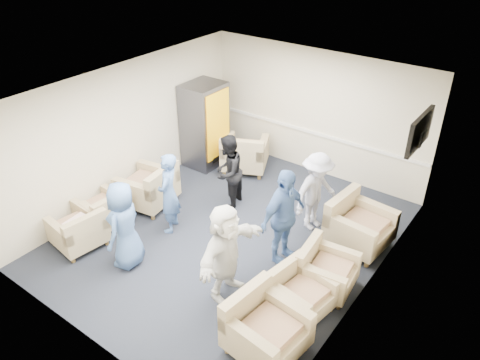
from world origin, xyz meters
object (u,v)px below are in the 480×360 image
Objects in this scene: armchair_left_near at (80,232)px; vending_machine at (205,125)px; armchair_right_midfar at (324,271)px; person_mid_right at (283,217)px; armchair_corner at (244,155)px; armchair_right_far at (357,226)px; person_front_left at (124,225)px; person_front_right at (226,252)px; armchair_left_far at (150,189)px; armchair_right_near at (263,329)px; person_back_left at (228,172)px; armchair_right_midnear at (299,293)px; person_back_right at (316,192)px; person_mid_left at (169,193)px; armchair_left_mid at (105,212)px.

armchair_left_near is 3.69m from vending_machine.
person_mid_right reaches higher than armchair_right_midfar.
armchair_left_near is at bearing 54.12° from armchair_corner.
armchair_right_far is 0.82× the size of armchair_corner.
person_front_right is at bearing 86.74° from person_front_left.
armchair_left_far is 4.03m from armchair_right_near.
armchair_right_midnear is at bearing 45.41° from person_back_left.
person_back_right is at bearing -13.09° from vending_machine.
armchair_left_far is (0.03, 1.64, 0.06)m from armchair_left_near.
armchair_right_midnear is (0.02, 0.90, -0.06)m from armchair_right_near.
person_mid_left is 1.29m from person_back_left.
armchair_right_far is 0.55× the size of vending_machine.
armchair_right_midfar is 0.57× the size of person_front_left.
person_front_right is (1.44, -1.93, 0.04)m from person_back_left.
vending_machine reaches higher than armchair_corner.
person_back_left is at bearing 63.67° from armchair_right_midfar.
armchair_left_near is 1.64m from armchair_left_far.
armchair_left_mid is 0.45× the size of vending_machine.
person_mid_right is at bearing 54.03° from armchair_right_midnear.
armchair_right_near is at bearing 103.19° from armchair_corner.
armchair_right_midnear is 0.58× the size of person_back_right.
person_mid_left is 2.61m from person_back_right.
person_back_left is 0.88× the size of person_mid_right.
vending_machine reaches higher than person_back_right.
armchair_corner is 0.80× the size of person_front_right.
person_front_left is at bearing 24.66° from armchair_left_far.
armchair_right_far is at bearing 92.08° from person_mid_left.
person_back_right is at bearing 142.17° from armchair_left_near.
armchair_left_far is 1.76m from person_front_left.
person_back_right is 0.88× the size of person_mid_right.
person_back_left is (0.28, 2.34, -0.01)m from person_front_left.
person_mid_left is at bearing 68.71° from armchair_corner.
armchair_left_near is 3.89m from armchair_right_midnear.
person_front_left is 1.11m from person_mid_left.
person_back_right is at bearing 21.95° from armchair_right_near.
person_front_left is at bearing 72.28° from armchair_left_mid.
person_front_right reaches higher than armchair_right_far.
person_mid_left reaches higher than person_back_left.
armchair_right_near is at bearing 98.79° from armchair_left_near.
person_back_left is at bearing 137.12° from person_mid_left.
armchair_right_midnear is at bearing 5.12° from armchair_right_near.
person_front_right is (2.00, -3.24, 0.41)m from armchair_corner.
person_mid_left is at bearing 167.85° from person_front_left.
armchair_right_midnear is 0.58× the size of person_front_left.
armchair_left_mid is at bearing 87.94° from armchair_right_near.
person_back_left is at bearing 74.11° from person_mid_right.
armchair_left_mid is 1.30m from person_mid_left.
person_front_left is 3.34m from person_back_right.
person_mid_left reaches higher than person_back_right.
armchair_left_mid is at bearing -48.67° from person_back_left.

